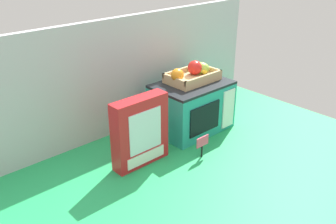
# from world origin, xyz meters

# --- Properties ---
(ground_plane) EXTENTS (1.70, 1.70, 0.00)m
(ground_plane) POSITION_xyz_m (0.00, 0.00, 0.00)
(ground_plane) COLOR #219E54
(ground_plane) RESTS_ON ground
(display_back_panel) EXTENTS (1.61, 0.03, 0.55)m
(display_back_panel) POSITION_xyz_m (0.00, 0.27, 0.28)
(display_back_panel) COLOR #B7BABF
(display_back_panel) RESTS_ON ground
(toy_microwave) EXTENTS (0.36, 0.26, 0.24)m
(toy_microwave) POSITION_xyz_m (0.21, 0.04, 0.12)
(toy_microwave) COLOR teal
(toy_microwave) RESTS_ON ground
(food_groups_crate) EXTENTS (0.25, 0.16, 0.09)m
(food_groups_crate) POSITION_xyz_m (0.24, 0.07, 0.27)
(food_groups_crate) COLOR tan
(food_groups_crate) RESTS_ON toy_microwave
(cookie_set_box) EXTENTS (0.25, 0.07, 0.30)m
(cookie_set_box) POSITION_xyz_m (-0.17, -0.04, 0.15)
(cookie_set_box) COLOR red
(cookie_set_box) RESTS_ON ground
(price_sign) EXTENTS (0.07, 0.01, 0.10)m
(price_sign) POSITION_xyz_m (0.05, -0.18, 0.07)
(price_sign) COLOR black
(price_sign) RESTS_ON ground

